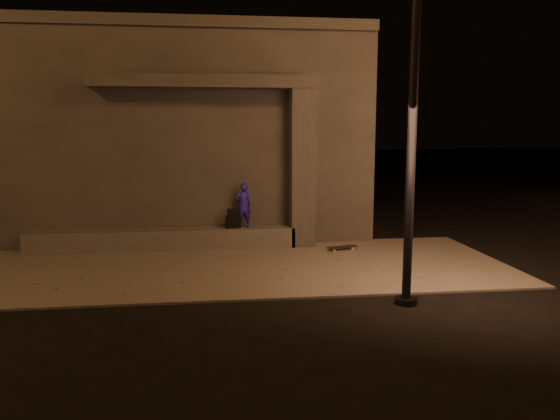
{
  "coord_description": "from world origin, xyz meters",
  "views": [
    {
      "loc": [
        -0.41,
        -8.65,
        2.77
      ],
      "look_at": [
        0.96,
        2.0,
        1.15
      ],
      "focal_mm": 35.0,
      "sensor_mm": 36.0,
      "label": 1
    }
  ],
  "objects": [
    {
      "name": "column",
      "position": [
        1.7,
        3.75,
        1.84
      ],
      "size": [
        0.55,
        0.55,
        3.6
      ],
      "primitive_type": "cube",
      "color": "#383533",
      "rests_on": "sidewalk"
    },
    {
      "name": "skateboard",
      "position": [
        2.52,
        3.1,
        0.1
      ],
      "size": [
        0.73,
        0.37,
        0.08
      ],
      "rotation": [
        0.0,
        0.0,
        0.28
      ],
      "color": "black",
      "rests_on": "sidewalk"
    },
    {
      "name": "ledge",
      "position": [
        -1.5,
        3.75,
        0.27
      ],
      "size": [
        6.0,
        0.55,
        0.45
      ],
      "primitive_type": "cube",
      "color": "#4A4843",
      "rests_on": "sidewalk"
    },
    {
      "name": "sidewalk",
      "position": [
        0.0,
        2.0,
        0.02
      ],
      "size": [
        11.0,
        4.4,
        0.04
      ],
      "primitive_type": "cube",
      "color": "#69645C",
      "rests_on": "ground"
    },
    {
      "name": "skateboarder",
      "position": [
        0.33,
        3.75,
        1.01
      ],
      "size": [
        0.42,
        0.32,
        1.04
      ],
      "primitive_type": "imported",
      "rotation": [
        0.0,
        0.0,
        3.34
      ],
      "color": "#2218A0",
      "rests_on": "ledge"
    },
    {
      "name": "street_lamp_0",
      "position": [
        2.64,
        -0.63,
        3.95
      ],
      "size": [
        0.36,
        0.36,
        6.94
      ],
      "color": "black",
      "rests_on": "ground"
    },
    {
      "name": "ground",
      "position": [
        0.0,
        0.0,
        0.0
      ],
      "size": [
        120.0,
        120.0,
        0.0
      ],
      "primitive_type": "plane",
      "color": "black",
      "rests_on": "ground"
    },
    {
      "name": "building",
      "position": [
        -1.0,
        6.49,
        2.61
      ],
      "size": [
        9.0,
        5.1,
        5.22
      ],
      "color": "#383533",
      "rests_on": "ground"
    },
    {
      "name": "backpack",
      "position": [
        0.1,
        3.75,
        0.65
      ],
      "size": [
        0.34,
        0.23,
        0.46
      ],
      "rotation": [
        0.0,
        0.0,
        0.08
      ],
      "color": "black",
      "rests_on": "ledge"
    },
    {
      "name": "canopy",
      "position": [
        -0.5,
        3.8,
        3.78
      ],
      "size": [
        5.0,
        0.7,
        0.28
      ],
      "primitive_type": "cube",
      "color": "#383533",
      "rests_on": "column"
    }
  ]
}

